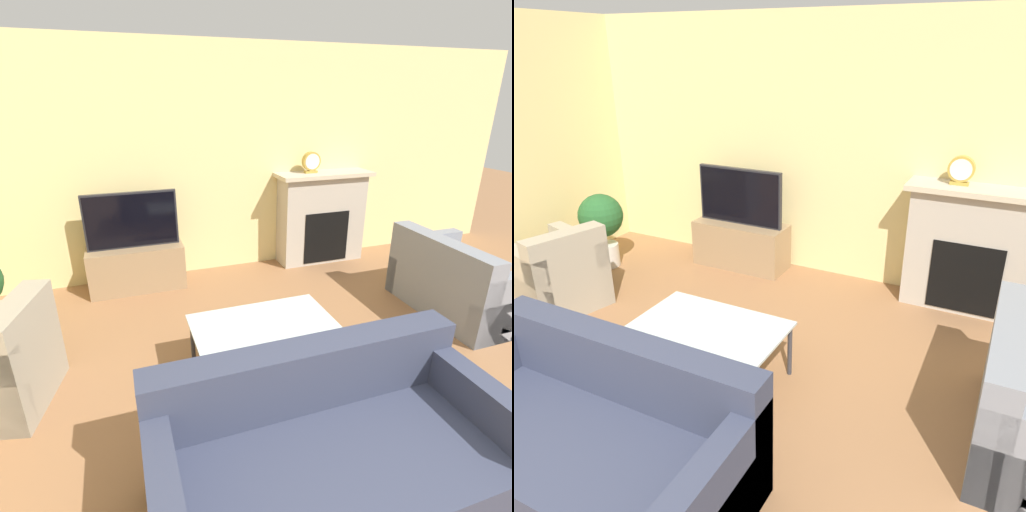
# 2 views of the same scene
# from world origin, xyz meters

# --- Properties ---
(wall_back) EXTENTS (8.75, 0.06, 2.70)m
(wall_back) POSITION_xyz_m (0.00, 4.24, 1.35)
(wall_back) COLOR beige
(wall_back) RESTS_ON ground_plane
(fireplace) EXTENTS (1.26, 0.42, 1.20)m
(fireplace) POSITION_xyz_m (1.49, 4.03, 0.63)
(fireplace) COLOR #B2A899
(fireplace) RESTS_ON ground_plane
(tv_stand) EXTENTS (1.06, 0.42, 0.52)m
(tv_stand) POSITION_xyz_m (-0.93, 3.92, 0.26)
(tv_stand) COLOR #997A56
(tv_stand) RESTS_ON ground_plane
(tv) EXTENTS (1.00, 0.05, 0.63)m
(tv) POSITION_xyz_m (-0.93, 3.92, 0.83)
(tv) COLOR #232328
(tv) RESTS_ON tv_stand
(couch_sectional) EXTENTS (1.88, 0.93, 0.82)m
(couch_sectional) POSITION_xyz_m (-0.12, 0.82, 0.29)
(couch_sectional) COLOR #33384C
(couch_sectional) RESTS_ON ground_plane
(couch_loveseat) EXTENTS (0.87, 1.30, 0.82)m
(couch_loveseat) POSITION_xyz_m (2.18, 2.29, 0.29)
(couch_loveseat) COLOR gray
(couch_loveseat) RESTS_ON ground_plane
(coffee_table) EXTENTS (1.11, 0.65, 0.46)m
(coffee_table) POSITION_xyz_m (-0.08, 1.99, 0.41)
(coffee_table) COLOR #333338
(coffee_table) RESTS_ON ground_plane
(mantel_clock) EXTENTS (0.23, 0.07, 0.26)m
(mantel_clock) POSITION_xyz_m (1.30, 4.03, 1.34)
(mantel_clock) COLOR #B79338
(mantel_clock) RESTS_ON fireplace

